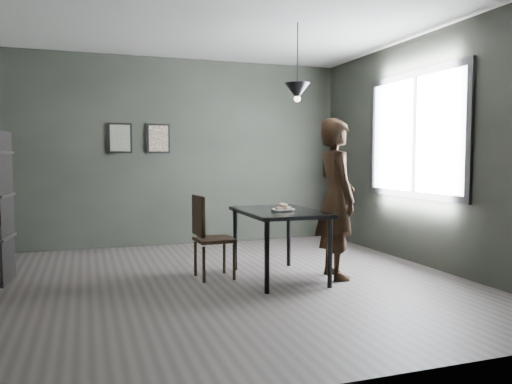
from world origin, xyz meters
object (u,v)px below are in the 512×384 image
object	(u,v)px
white_plate	(283,210)
woman	(336,199)
cafe_table	(279,217)
pendant_lamp	(297,91)
wood_chair	(207,231)

from	to	relation	value
white_plate	woman	size ratio (longest dim) A/B	0.13
cafe_table	pendant_lamp	distance (m)	1.41
woman	wood_chair	world-z (taller)	woman
cafe_table	woman	xyz separation A→B (m)	(0.60, -0.16, 0.20)
cafe_table	wood_chair	distance (m)	0.80
white_plate	woman	bearing A→B (deg)	-7.22
white_plate	pendant_lamp	world-z (taller)	pendant_lamp
woman	cafe_table	bearing A→B (deg)	79.10
woman	wood_chair	distance (m)	1.45
white_plate	woman	world-z (taller)	woman
woman	white_plate	bearing A→B (deg)	87.21
cafe_table	white_plate	distance (m)	0.12
wood_chair	pendant_lamp	distance (m)	1.83
cafe_table	woman	bearing A→B (deg)	-15.33
cafe_table	pendant_lamp	world-z (taller)	pendant_lamp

